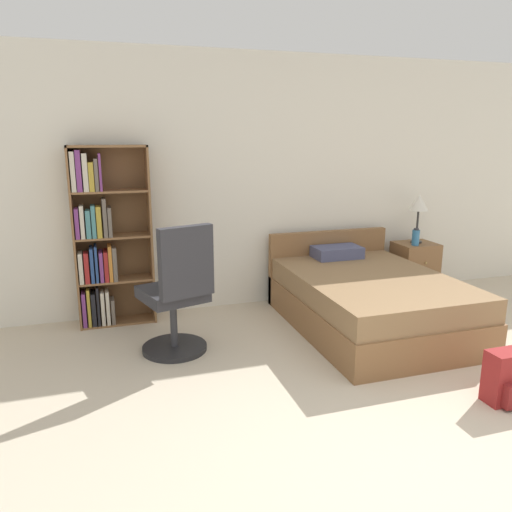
% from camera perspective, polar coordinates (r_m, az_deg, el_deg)
% --- Properties ---
extents(ground_plane, '(14.00, 14.00, 0.00)m').
position_cam_1_polar(ground_plane, '(3.15, 25.95, -22.41)').
color(ground_plane, beige).
extents(wall_back, '(9.00, 0.06, 2.60)m').
position_cam_1_polar(wall_back, '(5.37, 3.22, 8.45)').
color(wall_back, silver).
rests_on(wall_back, ground_plane).
extents(bookshelf, '(0.71, 0.27, 1.70)m').
position_cam_1_polar(bookshelf, '(4.89, -17.05, 1.88)').
color(bookshelf, brown).
rests_on(bookshelf, ground_plane).
extents(bed, '(1.36, 1.93, 0.77)m').
position_cam_1_polar(bed, '(4.87, 12.55, -4.82)').
color(bed, brown).
rests_on(bed, ground_plane).
extents(office_chair, '(0.60, 0.67, 1.12)m').
position_cam_1_polar(office_chair, '(4.12, -8.95, -4.53)').
color(office_chair, '#232326').
rests_on(office_chair, ground_plane).
extents(nightstand, '(0.44, 0.40, 0.60)m').
position_cam_1_polar(nightstand, '(5.96, 17.63, -1.42)').
color(nightstand, brown).
rests_on(nightstand, ground_plane).
extents(table_lamp, '(0.21, 0.21, 0.55)m').
position_cam_1_polar(table_lamp, '(5.84, 18.12, 5.64)').
color(table_lamp, '#333333').
rests_on(table_lamp, nightstand).
extents(water_bottle, '(0.08, 0.08, 0.19)m').
position_cam_1_polar(water_bottle, '(5.75, 17.78, 2.05)').
color(water_bottle, teal).
rests_on(water_bottle, nightstand).
extents(backpack_red, '(0.31, 0.22, 0.37)m').
position_cam_1_polar(backpack_red, '(3.90, 26.95, -12.35)').
color(backpack_red, maroon).
rests_on(backpack_red, ground_plane).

